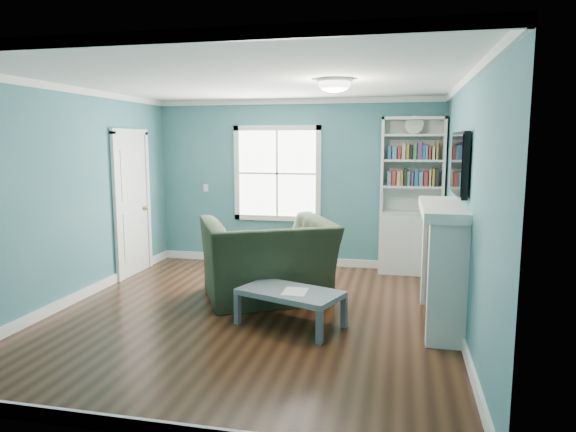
# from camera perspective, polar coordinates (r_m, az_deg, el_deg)

# --- Properties ---
(floor) EXTENTS (5.00, 5.00, 0.00)m
(floor) POSITION_cam_1_polar(r_m,az_deg,el_deg) (5.95, -4.06, -10.88)
(floor) COLOR black
(floor) RESTS_ON ground
(room_walls) EXTENTS (5.00, 5.00, 5.00)m
(room_walls) POSITION_cam_1_polar(r_m,az_deg,el_deg) (5.63, -4.22, 4.49)
(room_walls) COLOR #326D72
(room_walls) RESTS_ON ground
(trim) EXTENTS (4.50, 5.00, 2.60)m
(trim) POSITION_cam_1_polar(r_m,az_deg,el_deg) (5.67, -4.18, 1.01)
(trim) COLOR white
(trim) RESTS_ON ground
(window) EXTENTS (1.40, 0.06, 1.50)m
(window) POSITION_cam_1_polar(r_m,az_deg,el_deg) (8.12, -1.21, 4.75)
(window) COLOR white
(window) RESTS_ON room_walls
(bookshelf) EXTENTS (0.90, 0.35, 2.31)m
(bookshelf) POSITION_cam_1_polar(r_m,az_deg,el_deg) (7.76, 13.50, 0.44)
(bookshelf) COLOR silver
(bookshelf) RESTS_ON ground
(fireplace) EXTENTS (0.44, 1.58, 1.30)m
(fireplace) POSITION_cam_1_polar(r_m,az_deg,el_deg) (5.76, 16.83, -5.29)
(fireplace) COLOR black
(fireplace) RESTS_ON ground
(tv) EXTENTS (0.06, 1.10, 0.65)m
(tv) POSITION_cam_1_polar(r_m,az_deg,el_deg) (5.62, 18.53, 5.54)
(tv) COLOR black
(tv) RESTS_ON fireplace
(door) EXTENTS (0.12, 0.98, 2.17)m
(door) POSITION_cam_1_polar(r_m,az_deg,el_deg) (7.85, -16.91, 1.50)
(door) COLOR silver
(door) RESTS_ON ground
(ceiling_fixture) EXTENTS (0.38, 0.38, 0.15)m
(ceiling_fixture) POSITION_cam_1_polar(r_m,az_deg,el_deg) (5.56, 5.18, 14.41)
(ceiling_fixture) COLOR white
(ceiling_fixture) RESTS_ON room_walls
(light_switch) EXTENTS (0.08, 0.01, 0.12)m
(light_switch) POSITION_cam_1_polar(r_m,az_deg,el_deg) (8.50, -9.11, 3.11)
(light_switch) COLOR white
(light_switch) RESTS_ON room_walls
(recliner) EXTENTS (1.81, 1.59, 1.33)m
(recliner) POSITION_cam_1_polar(r_m,az_deg,el_deg) (6.36, -2.31, -3.37)
(recliner) COLOR #232C1B
(recliner) RESTS_ON ground
(coffee_table) EXTENTS (1.21, 0.92, 0.39)m
(coffee_table) POSITION_cam_1_polar(r_m,az_deg,el_deg) (5.51, 0.25, -8.74)
(coffee_table) COLOR #515861
(coffee_table) RESTS_ON ground
(paper_sheet) EXTENTS (0.25, 0.31, 0.00)m
(paper_sheet) POSITION_cam_1_polar(r_m,az_deg,el_deg) (5.44, 0.78, -8.39)
(paper_sheet) COLOR white
(paper_sheet) RESTS_ON coffee_table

